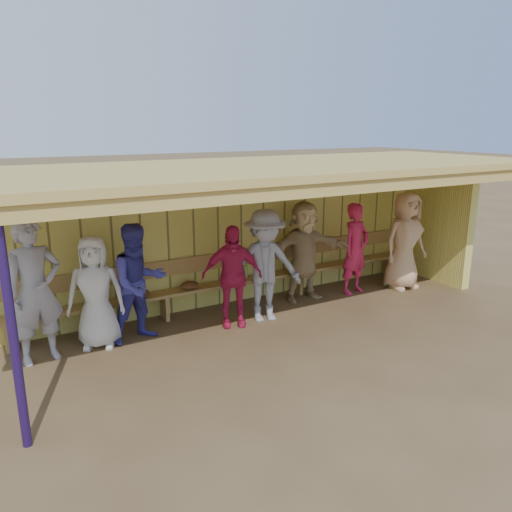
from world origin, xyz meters
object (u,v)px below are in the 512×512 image
(bench, at_px, (234,275))
(player_e, at_px, (265,266))
(player_b, at_px, (96,292))
(player_h, at_px, (405,241))
(player_a, at_px, (35,291))
(player_f, at_px, (304,251))
(player_d, at_px, (232,276))
(player_c, at_px, (139,283))
(player_g, at_px, (356,249))

(bench, bearing_deg, player_e, -83.48)
(player_b, xyz_separation_m, player_e, (2.54, -0.33, 0.10))
(player_b, xyz_separation_m, player_h, (5.65, -0.26, 0.12))
(player_a, distance_m, player_h, 6.42)
(player_f, height_order, player_h, player_h)
(player_b, distance_m, player_d, 2.01)
(bench, bearing_deg, player_a, -169.11)
(player_h, distance_m, bench, 3.33)
(player_d, distance_m, player_f, 1.70)
(player_h, bearing_deg, player_e, -176.63)
(player_d, bearing_deg, player_e, 11.96)
(player_c, distance_m, player_h, 5.07)
(player_e, relative_size, player_f, 1.01)
(player_b, distance_m, bench, 2.52)
(player_b, xyz_separation_m, player_g, (4.67, -0.01, 0.04))
(player_a, relative_size, player_f, 1.08)
(player_f, relative_size, player_g, 1.06)
(player_c, height_order, player_d, player_c)
(player_b, bearing_deg, player_g, 22.57)
(player_c, height_order, player_h, player_h)
(player_e, relative_size, player_g, 1.07)
(player_f, height_order, bench, player_f)
(player_d, xyz_separation_m, player_f, (1.64, 0.43, 0.10))
(player_b, distance_m, player_f, 3.64)
(player_h, bearing_deg, player_d, -177.88)
(player_a, distance_m, player_e, 3.32)
(player_c, relative_size, bench, 0.23)
(player_d, bearing_deg, player_b, -168.32)
(player_a, relative_size, player_e, 1.07)
(player_e, bearing_deg, player_h, 14.78)
(player_a, distance_m, player_c, 1.36)
(player_e, xyz_separation_m, player_g, (2.12, 0.31, -0.06))
(player_g, bearing_deg, player_d, 174.04)
(player_g, relative_size, player_h, 0.91)
(bench, bearing_deg, player_b, -167.36)
(player_e, height_order, player_f, player_e)
(player_c, distance_m, player_d, 1.41)
(player_f, bearing_deg, player_g, -6.48)
(player_d, bearing_deg, player_h, 19.00)
(player_h, bearing_deg, player_c, -179.86)
(player_c, relative_size, player_e, 0.96)
(player_e, distance_m, player_f, 1.20)
(bench, bearing_deg, player_c, -161.25)
(player_g, distance_m, player_h, 1.02)
(player_c, distance_m, bench, 1.99)
(player_b, bearing_deg, player_a, -152.11)
(player_c, relative_size, player_h, 0.93)
(player_a, relative_size, player_c, 1.12)
(player_b, relative_size, player_d, 1.01)
(player_g, bearing_deg, bench, 154.68)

